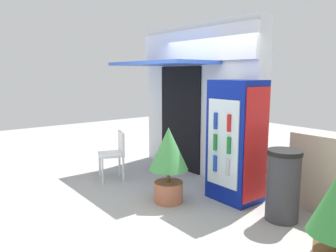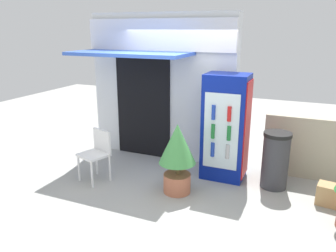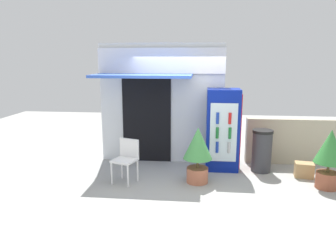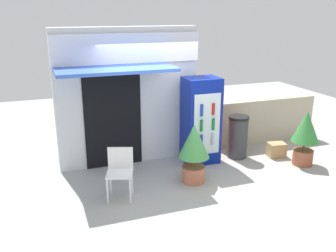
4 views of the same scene
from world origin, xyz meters
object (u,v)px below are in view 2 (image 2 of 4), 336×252
Objects in this scene: plastic_chair at (97,151)px; potted_plant_near_shop at (177,152)px; drink_cooler at (226,127)px; cardboard_box at (330,195)px; trash_bin at (275,160)px.

plastic_chair is 1.44m from potted_plant_near_shop.
drink_cooler is 1.89m from cardboard_box.
trash_bin is (0.86, -0.07, -0.43)m from drink_cooler.
potted_plant_near_shop reaches higher than cardboard_box.
potted_plant_near_shop is at bearing -150.35° from trash_bin.
potted_plant_near_shop is at bearing -166.93° from cardboard_box.
plastic_chair reaches higher than cardboard_box.
potted_plant_near_shop is 2.35m from cardboard_box.
potted_plant_near_shop is at bearing 4.25° from plastic_chair.
drink_cooler reaches higher than trash_bin.
drink_cooler reaches higher than cardboard_box.
cardboard_box is at bearing -11.49° from drink_cooler.
potted_plant_near_shop is (1.42, 0.11, 0.15)m from plastic_chair.
plastic_chair is 0.93× the size of trash_bin.
cardboard_box is at bearing 13.07° from potted_plant_near_shop.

